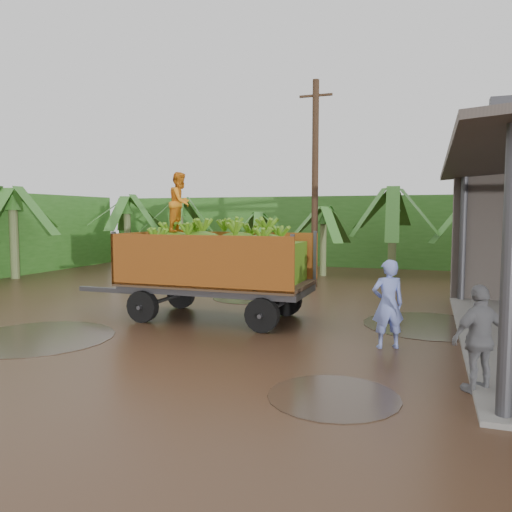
% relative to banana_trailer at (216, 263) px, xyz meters
% --- Properties ---
extents(ground, '(100.00, 100.00, 0.00)m').
position_rel_banana_trailer_xyz_m(ground, '(0.77, -0.92, -1.43)').
color(ground, black).
rests_on(ground, ground).
extents(hedge_north, '(22.00, 3.00, 3.60)m').
position_rel_banana_trailer_xyz_m(hedge_north, '(-1.23, 15.08, 0.37)').
color(hedge_north, '#2D661E').
rests_on(hedge_north, ground).
extents(banana_trailer, '(6.58, 2.34, 3.78)m').
position_rel_banana_trailer_xyz_m(banana_trailer, '(0.00, 0.00, 0.00)').
color(banana_trailer, '#BC611A').
rests_on(banana_trailer, ground).
extents(man_blue, '(0.76, 0.65, 1.78)m').
position_rel_banana_trailer_xyz_m(man_blue, '(4.37, -1.46, -0.54)').
color(man_blue, '#788ADB').
rests_on(man_blue, ground).
extents(man_grey, '(1.01, 0.88, 1.63)m').
position_rel_banana_trailer_xyz_m(man_grey, '(5.86, -3.57, -0.62)').
color(man_grey, gray).
rests_on(man_grey, ground).
extents(utility_pole, '(1.20, 0.24, 7.49)m').
position_rel_banana_trailer_xyz_m(utility_pole, '(1.12, 6.45, 2.37)').
color(utility_pole, '#47301E').
rests_on(utility_pole, ground).
extents(banana_plants, '(24.09, 20.49, 3.88)m').
position_rel_banana_trailer_xyz_m(banana_plants, '(-4.60, 5.57, 0.33)').
color(banana_plants, '#2D661E').
rests_on(banana_plants, ground).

